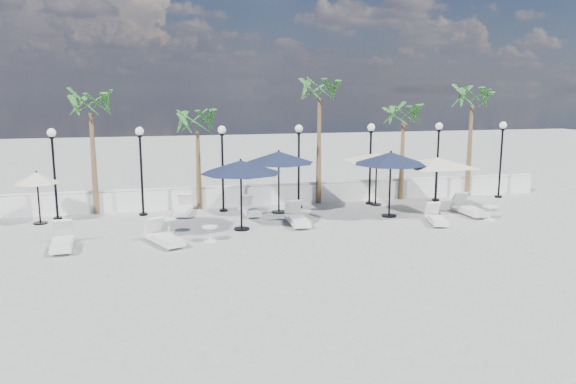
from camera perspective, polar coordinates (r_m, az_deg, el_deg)
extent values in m
plane|color=gray|center=(20.04, 5.82, -5.31)|extent=(100.00, 100.00, 0.00)
cube|color=white|center=(26.95, 0.55, -0.22)|extent=(26.00, 0.30, 0.90)
cube|color=white|center=(26.86, 0.55, 0.87)|extent=(26.00, 0.12, 0.08)
cylinder|color=black|center=(25.57, -22.34, -2.50)|extent=(0.36, 0.36, 0.10)
cylinder|color=black|center=(25.27, -22.60, 1.26)|extent=(0.10, 0.10, 3.50)
cylinder|color=black|center=(25.08, -22.87, 5.10)|extent=(0.18, 0.18, 0.10)
sphere|color=white|center=(25.07, -22.91, 5.58)|extent=(0.36, 0.36, 0.36)
cylinder|color=black|center=(25.26, -14.48, -2.19)|extent=(0.36, 0.36, 0.10)
cylinder|color=black|center=(24.95, -14.65, 1.62)|extent=(0.10, 0.10, 3.50)
cylinder|color=black|center=(24.76, -14.83, 5.51)|extent=(0.18, 0.18, 0.10)
sphere|color=white|center=(24.75, -14.85, 5.99)|extent=(0.36, 0.36, 0.36)
cylinder|color=black|center=(25.43, -6.57, -1.85)|extent=(0.36, 0.36, 0.10)
cylinder|color=black|center=(25.13, -6.65, 1.95)|extent=(0.10, 0.10, 3.50)
cylinder|color=black|center=(24.94, -6.73, 5.81)|extent=(0.18, 0.18, 0.10)
sphere|color=white|center=(24.92, -6.74, 6.29)|extent=(0.36, 0.36, 0.36)
cylinder|color=black|center=(26.07, 1.09, -1.48)|extent=(0.36, 0.36, 0.10)
cylinder|color=black|center=(25.78, 1.10, 2.23)|extent=(0.10, 0.10, 3.50)
cylinder|color=black|center=(25.60, 1.11, 6.00)|extent=(0.18, 0.18, 0.10)
sphere|color=white|center=(25.58, 1.11, 6.46)|extent=(0.36, 0.36, 0.36)
cylinder|color=black|center=(27.16, 8.25, -1.11)|extent=(0.36, 0.36, 0.10)
cylinder|color=black|center=(26.88, 8.34, 2.45)|extent=(0.10, 0.10, 3.50)
cylinder|color=black|center=(26.70, 8.44, 6.07)|extent=(0.18, 0.18, 0.10)
sphere|color=white|center=(26.68, 8.45, 6.52)|extent=(0.36, 0.36, 0.36)
cylinder|color=black|center=(28.63, 14.77, -0.75)|extent=(0.36, 0.36, 0.10)
cylinder|color=black|center=(28.36, 14.92, 2.62)|extent=(0.10, 0.10, 3.50)
cylinder|color=black|center=(28.20, 15.08, 6.04)|extent=(0.18, 0.18, 0.10)
sphere|color=white|center=(28.18, 15.11, 6.47)|extent=(0.36, 0.36, 0.36)
cylinder|color=black|center=(30.44, 20.58, -0.43)|extent=(0.36, 0.36, 0.10)
cylinder|color=black|center=(30.18, 20.78, 2.74)|extent=(0.10, 0.10, 3.50)
cylinder|color=black|center=(30.03, 20.99, 5.96)|extent=(0.18, 0.18, 0.10)
sphere|color=white|center=(30.01, 21.02, 6.36)|extent=(0.36, 0.36, 0.36)
cone|color=brown|center=(25.80, -19.12, 2.67)|extent=(0.28, 0.28, 4.40)
cone|color=brown|center=(25.81, -9.07, 2.22)|extent=(0.28, 0.28, 3.60)
cone|color=brown|center=(26.77, 3.16, 4.13)|extent=(0.28, 0.28, 5.00)
cone|color=brown|center=(28.38, 11.50, 3.07)|extent=(0.28, 0.28, 3.80)
cone|color=brown|center=(30.08, 17.94, 3.94)|extent=(0.28, 0.28, 4.60)
cube|color=silver|center=(20.32, -12.47, -4.80)|extent=(1.42, 2.11, 0.11)
cube|color=silver|center=(20.05, -12.15, -4.64)|extent=(1.12, 1.50, 0.11)
cube|color=silver|center=(20.95, -13.45, -3.26)|extent=(0.77, 0.69, 0.63)
cube|color=silver|center=(24.97, -10.60, -1.93)|extent=(1.00, 2.02, 0.10)
cube|color=silver|center=(24.69, -10.69, -1.80)|extent=(0.84, 1.40, 0.10)
cube|color=silver|center=(25.65, -10.39, -0.72)|extent=(0.68, 0.56, 0.60)
cube|color=silver|center=(20.80, -21.96, -4.96)|extent=(0.85, 2.12, 0.11)
cube|color=silver|center=(20.50, -22.03, -4.83)|extent=(0.76, 1.44, 0.11)
cube|color=silver|center=(21.51, -21.90, -3.33)|extent=(0.68, 0.54, 0.65)
cube|color=silver|center=(24.57, -3.90, -2.00)|extent=(0.76, 1.87, 0.10)
cube|color=silver|center=(24.31, -3.75, -1.87)|extent=(0.67, 1.28, 0.10)
cube|color=silver|center=(25.20, -4.33, -0.84)|extent=(0.61, 0.48, 0.57)
cube|color=silver|center=(22.69, 0.97, -2.96)|extent=(0.77, 2.09, 0.11)
cube|color=silver|center=(22.40, 1.13, -2.82)|extent=(0.70, 1.42, 0.11)
cube|color=silver|center=(23.40, 0.53, -1.52)|extent=(0.67, 0.51, 0.65)
cube|color=silver|center=(23.66, 14.83, -2.81)|extent=(1.05, 1.91, 0.10)
cube|color=silver|center=(23.40, 14.98, -2.69)|extent=(0.87, 1.33, 0.10)
cube|color=silver|center=(24.28, 14.47, -1.58)|extent=(0.66, 0.56, 0.57)
cube|color=silver|center=(25.73, 17.91, -1.88)|extent=(0.71, 2.07, 0.11)
cube|color=silver|center=(25.47, 18.25, -1.73)|extent=(0.66, 1.40, 0.11)
cube|color=silver|center=(26.36, 17.03, -0.63)|extent=(0.65, 0.50, 0.65)
cylinder|color=silver|center=(20.50, -7.90, -4.95)|extent=(0.44, 0.44, 0.03)
cylinder|color=silver|center=(20.43, -7.92, -4.28)|extent=(0.07, 0.07, 0.53)
cylinder|color=silver|center=(20.36, -7.94, -3.52)|extent=(0.58, 0.58, 0.03)
cylinder|color=silver|center=(21.93, -11.99, -4.07)|extent=(0.45, 0.45, 0.03)
cylinder|color=silver|center=(21.87, -12.01, -3.42)|extent=(0.07, 0.07, 0.54)
cylinder|color=silver|center=(21.81, -12.04, -2.70)|extent=(0.58, 0.58, 0.03)
cylinder|color=silver|center=(25.11, 19.76, -2.63)|extent=(0.46, 0.46, 0.03)
cylinder|color=silver|center=(25.05, 19.80, -2.05)|extent=(0.07, 0.07, 0.55)
cylinder|color=silver|center=(25.00, 19.84, -1.41)|extent=(0.60, 0.60, 0.03)
cylinder|color=black|center=(22.04, -4.73, -3.76)|extent=(0.61, 0.61, 0.07)
cylinder|color=black|center=(21.76, -4.78, -0.41)|extent=(0.08, 0.08, 2.68)
cone|color=black|center=(21.58, -4.82, 2.57)|extent=(3.17, 3.17, 0.49)
sphere|color=black|center=(21.54, -4.84, 3.29)|extent=(0.09, 0.09, 0.09)
cylinder|color=black|center=(24.99, -0.93, -2.04)|extent=(0.63, 0.63, 0.07)
cylinder|color=black|center=(24.74, -0.94, 0.93)|extent=(0.08, 0.08, 2.69)
cone|color=black|center=(24.58, -0.95, 3.56)|extent=(3.14, 3.14, 0.50)
sphere|color=black|center=(24.55, -0.95, 4.21)|extent=(0.09, 0.09, 0.09)
cylinder|color=black|center=(24.63, 10.21, -2.38)|extent=(0.64, 0.64, 0.07)
cylinder|color=black|center=(24.37, 10.31, 0.68)|extent=(0.08, 0.08, 2.74)
cone|color=black|center=(24.21, 10.40, 3.39)|extent=(3.19, 3.19, 0.51)
sphere|color=black|center=(24.18, 10.42, 4.06)|extent=(0.09, 0.09, 0.09)
cylinder|color=black|center=(26.96, 8.87, -1.24)|extent=(0.55, 0.55, 0.06)
cylinder|color=black|center=(26.75, 8.94, 1.25)|extent=(0.07, 0.07, 2.44)
pyramid|color=#B8B492|center=(26.59, 9.02, 3.90)|extent=(5.40, 5.40, 0.37)
cylinder|color=black|center=(25.27, 14.64, -2.23)|extent=(0.58, 0.58, 0.07)
cylinder|color=black|center=(25.04, 14.77, 0.49)|extent=(0.08, 0.08, 2.51)
pyramid|color=#B8B492|center=(24.86, 14.91, 3.41)|extent=(5.45, 5.45, 0.39)
cylinder|color=black|center=(25.05, -23.84, -2.91)|extent=(0.55, 0.55, 0.06)
cylinder|color=black|center=(24.86, -24.01, -0.64)|extent=(0.07, 0.07, 2.08)
cone|color=#B8B492|center=(24.72, -24.16, 1.32)|extent=(1.78, 1.78, 0.45)
sphere|color=black|center=(24.69, -24.20, 1.89)|extent=(0.08, 0.08, 0.08)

